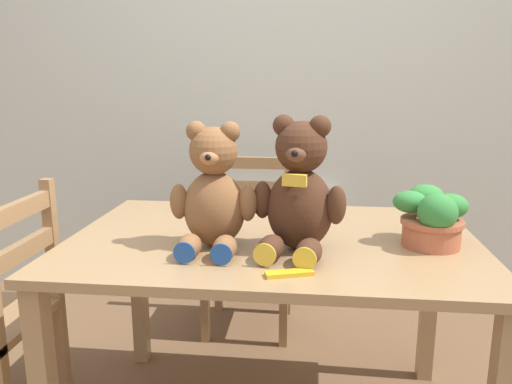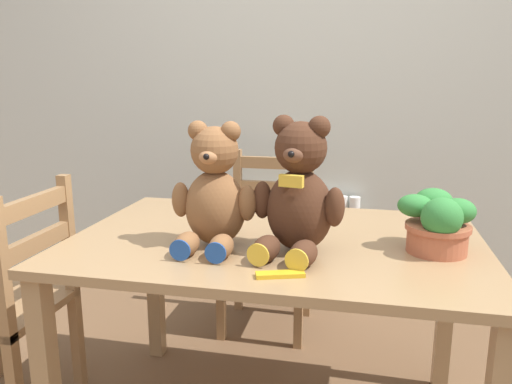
{
  "view_description": "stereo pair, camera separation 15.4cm",
  "coord_description": "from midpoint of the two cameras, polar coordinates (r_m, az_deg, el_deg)",
  "views": [
    {
      "loc": [
        0.13,
        -1.15,
        1.26
      ],
      "look_at": [
        -0.04,
        0.34,
        0.92
      ],
      "focal_mm": 35.0,
      "sensor_mm": 36.0,
      "label": 1
    },
    {
      "loc": [
        0.28,
        -1.13,
        1.26
      ],
      "look_at": [
        -0.04,
        0.34,
        0.92
      ],
      "focal_mm": 35.0,
      "sensor_mm": 36.0,
      "label": 2
    }
  ],
  "objects": [
    {
      "name": "teddy_bear_right",
      "position": [
        1.51,
        2.07,
        -0.23
      ],
      "size": [
        0.29,
        0.31,
        0.42
      ],
      "rotation": [
        0.0,
        0.0,
        2.95
      ],
      "color": "#472819",
      "rests_on": "dining_table"
    },
    {
      "name": "dining_table",
      "position": [
        1.72,
        -0.7,
        -8.21
      ],
      "size": [
        1.36,
        0.9,
        0.74
      ],
      "color": "#9E7A51",
      "rests_on": "ground_plane"
    },
    {
      "name": "radiator",
      "position": [
        2.9,
        0.77,
        -6.95
      ],
      "size": [
        0.68,
        0.1,
        0.64
      ],
      "color": "white",
      "rests_on": "ground_plane"
    },
    {
      "name": "chocolate_bar",
      "position": [
        1.36,
        0.56,
        -9.34
      ],
      "size": [
        0.14,
        0.08,
        0.01
      ],
      "primitive_type": "cube",
      "rotation": [
        0.0,
        0.0,
        0.32
      ],
      "color": "gold",
      "rests_on": "dining_table"
    },
    {
      "name": "potted_plant",
      "position": [
        1.64,
        16.97,
        -2.8
      ],
      "size": [
        0.23,
        0.23,
        0.18
      ],
      "color": "#B25B3D",
      "rests_on": "dining_table"
    },
    {
      "name": "teddy_bear_left",
      "position": [
        1.56,
        -7.73,
        -0.31
      ],
      "size": [
        0.27,
        0.27,
        0.4
      ],
      "rotation": [
        0.0,
        0.0,
        3.14
      ],
      "color": "brown",
      "rests_on": "dining_table"
    },
    {
      "name": "wooden_chair_behind",
      "position": [
        2.56,
        -2.49,
        -5.42
      ],
      "size": [
        0.42,
        0.39,
        0.9
      ],
      "rotation": [
        0.0,
        0.0,
        3.14
      ],
      "color": "#997047",
      "rests_on": "ground_plane"
    },
    {
      "name": "wall_back",
      "position": [
        2.8,
        2.4,
        13.51
      ],
      "size": [
        8.0,
        0.04,
        2.6
      ],
      "primitive_type": "cube",
      "color": "silver",
      "rests_on": "ground_plane"
    }
  ]
}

